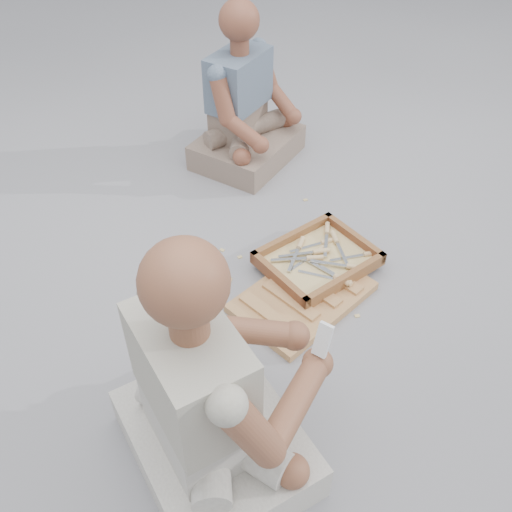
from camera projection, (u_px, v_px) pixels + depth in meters
ground at (294, 338)px, 2.14m from camera, size 60.00×60.00×0.00m
carved_panel at (303, 297)px, 2.27m from camera, size 0.57×0.42×0.04m
tool_tray at (318, 260)px, 2.38m from camera, size 0.45×0.36×0.06m
chisel_0 at (299, 246)px, 2.43m from camera, size 0.19×0.14×0.02m
chisel_1 at (310, 258)px, 2.37m from camera, size 0.20×0.13×0.02m
chisel_2 at (337, 277)px, 2.29m from camera, size 0.06×0.22×0.02m
chisel_3 at (316, 252)px, 2.39m from camera, size 0.21×0.11×0.02m
chisel_4 at (336, 240)px, 2.45m from camera, size 0.11×0.21×0.02m
chisel_5 at (315, 253)px, 2.41m from camera, size 0.22×0.04×0.02m
chisel_6 at (350, 266)px, 2.33m from camera, size 0.16×0.18×0.02m
chisel_7 at (324, 242)px, 2.46m from camera, size 0.22×0.07×0.02m
chisel_8 at (367, 254)px, 2.40m from camera, size 0.21×0.10×0.02m
chisel_9 at (327, 232)px, 2.49m from camera, size 0.17×0.17×0.02m
chisel_10 at (338, 280)px, 2.29m from camera, size 0.14×0.19×0.02m
chisel_11 at (340, 278)px, 2.29m from camera, size 0.06×0.22×0.02m
wood_chip_0 at (357, 316)px, 2.22m from camera, size 0.02×0.02×0.00m
wood_chip_1 at (240, 257)px, 2.47m from camera, size 0.02×0.02×0.00m
wood_chip_2 at (296, 240)px, 2.55m from camera, size 0.02×0.02×0.00m
wood_chip_3 at (356, 276)px, 2.39m from camera, size 0.02×0.02×0.00m
wood_chip_4 at (230, 280)px, 2.37m from camera, size 0.02×0.02×0.00m
wood_chip_5 at (252, 299)px, 2.29m from camera, size 0.02×0.02×0.00m
wood_chip_6 at (334, 248)px, 2.52m from camera, size 0.02×0.02×0.00m
wood_chip_7 at (327, 330)px, 2.17m from camera, size 0.02×0.02×0.00m
wood_chip_8 at (222, 250)px, 2.51m from camera, size 0.02×0.02×0.00m
wood_chip_9 at (299, 259)px, 2.47m from camera, size 0.02×0.02×0.00m
wood_chip_10 at (305, 200)px, 2.78m from camera, size 0.02×0.02×0.00m
wood_chip_11 at (329, 292)px, 2.32m from camera, size 0.02×0.02×0.00m
craftsman at (210, 401)px, 1.59m from camera, size 0.63×0.62×0.90m
companion at (245, 112)px, 2.87m from camera, size 0.64×0.58×0.82m
mobile_phone at (323, 340)px, 1.59m from camera, size 0.06×0.06×0.10m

